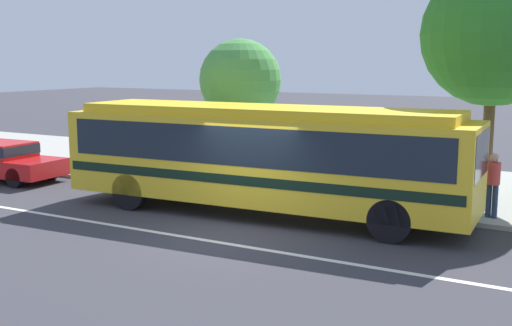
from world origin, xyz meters
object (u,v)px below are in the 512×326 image
at_px(bus_stop_sign, 417,154).
at_px(transit_bus, 263,152).
at_px(street_tree_near_stop, 240,81).
at_px(street_tree_mid_block, 494,35).
at_px(pedestrian_waiting_near_sign, 493,180).

bearing_deg(bus_stop_sign, transit_bus, -153.27).
relative_size(street_tree_near_stop, street_tree_mid_block, 0.70).
relative_size(transit_bus, street_tree_mid_block, 1.66).
distance_m(pedestrian_waiting_near_sign, bus_stop_sign, 1.96).
distance_m(transit_bus, pedestrian_waiting_near_sign, 5.81).
height_order(transit_bus, street_tree_mid_block, street_tree_mid_block).
relative_size(pedestrian_waiting_near_sign, street_tree_mid_block, 0.25).
height_order(transit_bus, pedestrian_waiting_near_sign, transit_bus).
xyz_separation_m(transit_bus, street_tree_mid_block, (4.86, 4.33, 3.06)).
xyz_separation_m(transit_bus, bus_stop_sign, (3.54, 1.78, -0.01)).
bearing_deg(pedestrian_waiting_near_sign, bus_stop_sign, -170.88).
bearing_deg(bus_stop_sign, street_tree_mid_block, 62.62).
bearing_deg(street_tree_near_stop, transit_bus, -52.22).
bearing_deg(transit_bus, bus_stop_sign, 26.73).
relative_size(transit_bus, street_tree_near_stop, 2.38).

